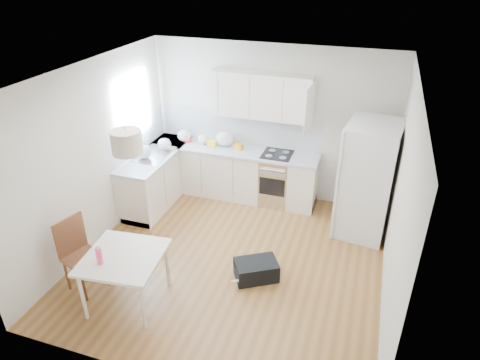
% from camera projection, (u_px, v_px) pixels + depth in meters
% --- Properties ---
extents(floor, '(4.20, 4.20, 0.00)m').
position_uv_depth(floor, '(232.00, 259.00, 6.24)').
color(floor, brown).
rests_on(floor, ground).
extents(ceiling, '(4.20, 4.20, 0.00)m').
position_uv_depth(ceiling, '(230.00, 75.00, 4.97)').
color(ceiling, white).
rests_on(ceiling, wall_back).
extents(wall_back, '(4.20, 0.00, 4.20)m').
position_uv_depth(wall_back, '(271.00, 123.00, 7.36)').
color(wall_back, beige).
rests_on(wall_back, floor).
extents(wall_left, '(0.00, 4.20, 4.20)m').
position_uv_depth(wall_left, '(94.00, 156.00, 6.18)').
color(wall_left, beige).
rests_on(wall_left, floor).
extents(wall_right, '(0.00, 4.20, 4.20)m').
position_uv_depth(wall_right, '(399.00, 204.00, 5.03)').
color(wall_right, beige).
rests_on(wall_right, floor).
extents(window_glassblock, '(0.02, 1.00, 1.00)m').
position_uv_depth(window_glassblock, '(133.00, 106.00, 6.95)').
color(window_glassblock, '#BFE0F9').
rests_on(window_glassblock, wall_left).
extents(cabinets_back, '(3.00, 0.60, 0.88)m').
position_uv_depth(cabinets_back, '(233.00, 173.00, 7.71)').
color(cabinets_back, silver).
rests_on(cabinets_back, floor).
extents(cabinets_left, '(0.60, 1.80, 0.88)m').
position_uv_depth(cabinets_left, '(158.00, 178.00, 7.53)').
color(cabinets_left, silver).
rests_on(cabinets_left, floor).
extents(counter_back, '(3.02, 0.64, 0.04)m').
position_uv_depth(counter_back, '(233.00, 150.00, 7.49)').
color(counter_back, silver).
rests_on(counter_back, cabinets_back).
extents(counter_left, '(0.64, 1.82, 0.04)m').
position_uv_depth(counter_left, '(155.00, 154.00, 7.32)').
color(counter_left, silver).
rests_on(counter_left, cabinets_left).
extents(backsplash_back, '(3.00, 0.01, 0.58)m').
position_uv_depth(backsplash_back, '(238.00, 127.00, 7.59)').
color(backsplash_back, silver).
rests_on(backsplash_back, wall_back).
extents(backsplash_left, '(0.01, 1.80, 0.58)m').
position_uv_depth(backsplash_left, '(138.00, 135.00, 7.25)').
color(backsplash_left, silver).
rests_on(backsplash_left, wall_left).
extents(upper_cabinets, '(1.70, 0.32, 0.75)m').
position_uv_depth(upper_cabinets, '(261.00, 96.00, 7.02)').
color(upper_cabinets, silver).
rests_on(upper_cabinets, wall_back).
extents(range_oven, '(0.50, 0.61, 0.88)m').
position_uv_depth(range_oven, '(276.00, 179.00, 7.49)').
color(range_oven, silver).
rests_on(range_oven, floor).
extents(sink, '(0.50, 0.80, 0.16)m').
position_uv_depth(sink, '(154.00, 155.00, 7.27)').
color(sink, silver).
rests_on(sink, counter_left).
extents(refrigerator, '(0.96, 1.00, 1.81)m').
position_uv_depth(refrigerator, '(369.00, 180.00, 6.50)').
color(refrigerator, white).
rests_on(refrigerator, floor).
extents(dining_table, '(1.01, 1.01, 0.72)m').
position_uv_depth(dining_table, '(124.00, 261.00, 5.20)').
color(dining_table, beige).
rests_on(dining_table, floor).
extents(dining_chair, '(0.54, 0.54, 1.01)m').
position_uv_depth(dining_chair, '(84.00, 257.00, 5.49)').
color(dining_chair, '#502818').
rests_on(dining_chair, floor).
extents(drink_bottle, '(0.09, 0.09, 0.26)m').
position_uv_depth(drink_bottle, '(99.00, 254.00, 4.98)').
color(drink_bottle, '#EA4164').
rests_on(drink_bottle, dining_table).
extents(gym_bag, '(0.68, 0.61, 0.26)m').
position_uv_depth(gym_bag, '(256.00, 270.00, 5.83)').
color(gym_bag, black).
rests_on(gym_bag, floor).
extents(pendant_lamp, '(0.35, 0.35, 0.26)m').
position_uv_depth(pendant_lamp, '(127.00, 142.00, 4.54)').
color(pendant_lamp, '#C6B598').
rests_on(pendant_lamp, ceiling).
extents(grocery_bag_a, '(0.24, 0.20, 0.22)m').
position_uv_depth(grocery_bag_a, '(184.00, 136.00, 7.71)').
color(grocery_bag_a, white).
rests_on(grocery_bag_a, counter_back).
extents(grocery_bag_b, '(0.21, 0.18, 0.19)m').
position_uv_depth(grocery_bag_b, '(203.00, 139.00, 7.61)').
color(grocery_bag_b, white).
rests_on(grocery_bag_b, counter_back).
extents(grocery_bag_c, '(0.31, 0.26, 0.28)m').
position_uv_depth(grocery_bag_c, '(225.00, 138.00, 7.52)').
color(grocery_bag_c, white).
rests_on(grocery_bag_c, counter_back).
extents(grocery_bag_d, '(0.23, 0.20, 0.21)m').
position_uv_depth(grocery_bag_d, '(165.00, 144.00, 7.39)').
color(grocery_bag_d, white).
rests_on(grocery_bag_d, counter_back).
extents(grocery_bag_e, '(0.26, 0.22, 0.24)m').
position_uv_depth(grocery_bag_e, '(144.00, 152.00, 7.07)').
color(grocery_bag_e, white).
rests_on(grocery_bag_e, counter_left).
extents(snack_orange, '(0.17, 0.13, 0.10)m').
position_uv_depth(snack_orange, '(239.00, 146.00, 7.44)').
color(snack_orange, orange).
rests_on(snack_orange, counter_back).
extents(snack_yellow, '(0.16, 0.11, 0.11)m').
position_uv_depth(snack_yellow, '(212.00, 143.00, 7.55)').
color(snack_yellow, gold).
rests_on(snack_yellow, counter_back).
extents(snack_red, '(0.18, 0.16, 0.10)m').
position_uv_depth(snack_red, '(188.00, 139.00, 7.73)').
color(snack_red, red).
rests_on(snack_red, counter_back).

